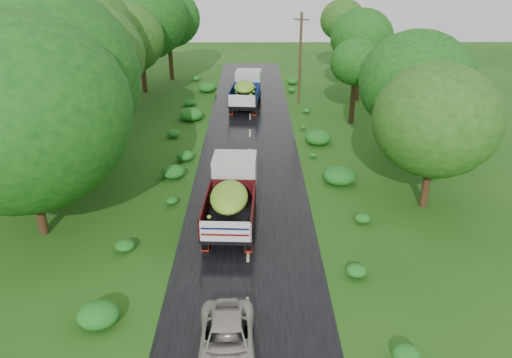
{
  "coord_description": "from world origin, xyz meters",
  "views": [
    {
      "loc": [
        0.25,
        -14.96,
        12.37
      ],
      "look_at": [
        0.38,
        8.19,
        1.7
      ],
      "focal_mm": 35.0,
      "sensor_mm": 36.0,
      "label": 1
    }
  ],
  "objects_px": {
    "truck_far": "(246,89)",
    "truck_near": "(232,193)",
    "car": "(227,341)",
    "utility_pole": "(300,58)"
  },
  "relations": [
    {
      "from": "truck_far",
      "to": "car",
      "type": "xyz_separation_m",
      "value": [
        -0.3,
        -29.38,
        -0.93
      ]
    },
    {
      "from": "car",
      "to": "truck_far",
      "type": "bearing_deg",
      "value": 87.63
    },
    {
      "from": "truck_far",
      "to": "utility_pole",
      "type": "relative_size",
      "value": 0.85
    },
    {
      "from": "truck_far",
      "to": "car",
      "type": "distance_m",
      "value": 29.39
    },
    {
      "from": "truck_near",
      "to": "car",
      "type": "distance_m",
      "value": 9.17
    },
    {
      "from": "truck_near",
      "to": "truck_far",
      "type": "bearing_deg",
      "value": 91.32
    },
    {
      "from": "truck_near",
      "to": "utility_pole",
      "type": "bearing_deg",
      "value": 79.04
    },
    {
      "from": "truck_far",
      "to": "truck_near",
      "type": "bearing_deg",
      "value": -85.83
    },
    {
      "from": "truck_far",
      "to": "car",
      "type": "bearing_deg",
      "value": -85.09
    },
    {
      "from": "truck_near",
      "to": "car",
      "type": "height_order",
      "value": "truck_near"
    }
  ]
}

